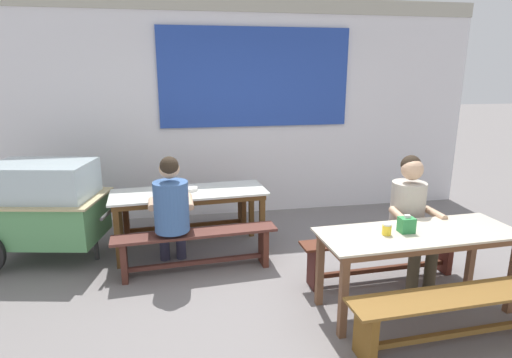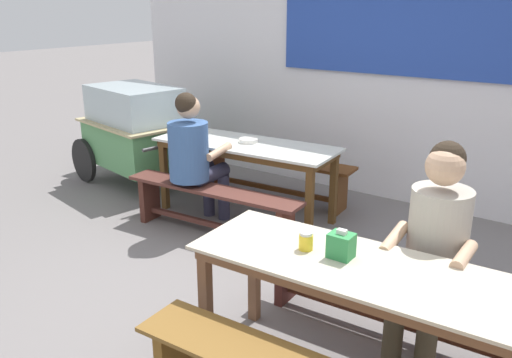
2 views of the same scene
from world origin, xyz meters
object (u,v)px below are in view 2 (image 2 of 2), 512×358
object	(u,v)px
bench_far_front	(212,203)
person_right_near_table	(434,241)
dining_table_near	(358,278)
tissue_box	(341,245)
bench_near_back	(390,292)
person_left_back_turned	(194,153)
dining_table_far	(246,151)
food_cart	(135,128)
bench_far_back	(274,170)
soup_bowl	(248,140)
condiment_jar	(306,241)

from	to	relation	value
bench_far_front	person_right_near_table	world-z (taller)	person_right_near_table
dining_table_near	tissue_box	xyz separation A→B (m)	(-0.11, 0.02, 0.15)
bench_far_front	person_right_near_table	distance (m)	2.18
bench_near_back	person_left_back_turned	world-z (taller)	person_left_back_turned
dining_table_far	food_cart	distance (m)	1.57
bench_far_back	bench_far_front	distance (m)	1.11
bench_near_back	soup_bowl	world-z (taller)	soup_bowl
food_cart	soup_bowl	distance (m)	1.58
dining_table_far	person_left_back_turned	distance (m)	0.54
condiment_jar	soup_bowl	distance (m)	2.28
bench_near_back	soup_bowl	distance (m)	2.20
dining_table_far	bench_far_front	world-z (taller)	dining_table_far
food_cart	person_right_near_table	bearing A→B (deg)	-17.54
dining_table_far	bench_far_front	bearing A→B (deg)	-85.84
dining_table_near	dining_table_far	bearing A→B (deg)	139.68
food_cart	condiment_jar	xyz separation A→B (m)	(3.16, -1.67, 0.13)
person_right_near_table	person_left_back_turned	world-z (taller)	person_right_near_table
person_left_back_turned	bench_far_front	bearing A→B (deg)	-12.61
bench_far_back	bench_far_front	world-z (taller)	same
food_cart	condiment_jar	distance (m)	3.57
bench_far_front	bench_near_back	bearing A→B (deg)	-15.33
bench_far_back	tissue_box	world-z (taller)	tissue_box
food_cart	condiment_jar	bearing A→B (deg)	-27.86
food_cart	person_left_back_turned	xyz separation A→B (m)	(1.37, -0.55, 0.07)
bench_near_back	soup_bowl	xyz separation A→B (m)	(-1.86, 1.09, 0.45)
tissue_box	soup_bowl	size ratio (longest dim) A/B	0.86
bench_far_back	dining_table_far	bearing A→B (deg)	-85.84
bench_far_back	soup_bowl	xyz separation A→B (m)	(0.05, -0.52, 0.44)
dining_table_far	bench_far_back	size ratio (longest dim) A/B	1.03
dining_table_near	soup_bowl	bearing A→B (deg)	138.99
dining_table_far	condiment_jar	world-z (taller)	condiment_jar
tissue_box	condiment_jar	xyz separation A→B (m)	(-0.19, -0.02, -0.02)
person_right_near_table	condiment_jar	size ratio (longest dim) A/B	12.79
bench_near_back	condiment_jar	xyz separation A→B (m)	(-0.28, -0.56, 0.48)
dining_table_far	tissue_box	distance (m)	2.39
bench_far_front	bench_near_back	size ratio (longest dim) A/B	1.00
tissue_box	person_right_near_table	bearing A→B (deg)	55.72
bench_far_back	condiment_jar	distance (m)	2.75
tissue_box	soup_bowl	world-z (taller)	tissue_box
dining_table_near	food_cart	world-z (taller)	food_cart
person_right_near_table	tissue_box	bearing A→B (deg)	-124.28
dining_table_far	soup_bowl	bearing A→B (deg)	70.92
person_right_near_table	condiment_jar	distance (m)	0.73
dining_table_far	soup_bowl	xyz separation A→B (m)	(0.01, 0.03, 0.10)
dining_table_far	bench_far_front	size ratio (longest dim) A/B	1.05
food_cart	bench_near_back	bearing A→B (deg)	-17.86
tissue_box	soup_bowl	distance (m)	2.40
person_left_back_turned	tissue_box	world-z (taller)	person_left_back_turned
dining_table_far	food_cart	size ratio (longest dim) A/B	1.08
bench_far_back	person_right_near_table	distance (m)	2.75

